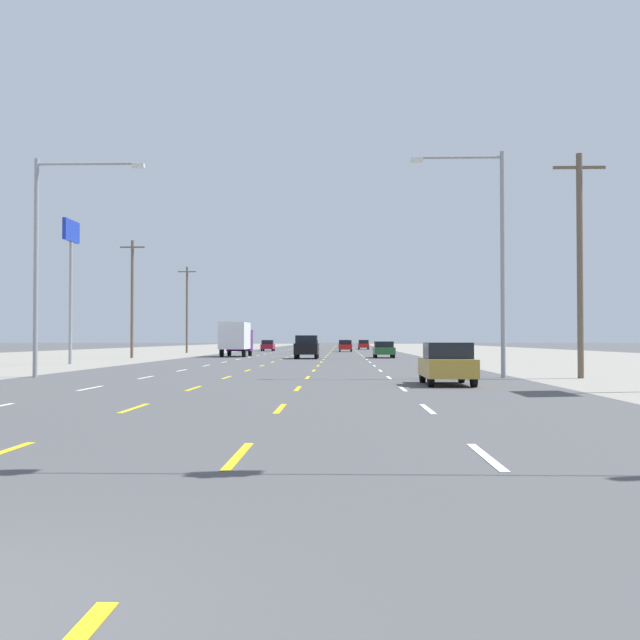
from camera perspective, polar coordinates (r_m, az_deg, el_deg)
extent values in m
plane|color=#4C4C4F|center=(70.20, -1.04, -2.76)|extent=(572.00, 572.00, 0.00)
cube|color=gray|center=(75.49, -20.18, -2.58)|extent=(28.00, 440.00, 0.01)
cube|color=gray|center=(73.35, 18.68, -2.63)|extent=(28.00, 440.00, 0.01)
cube|color=white|center=(27.49, -16.41, -4.80)|extent=(0.14, 2.60, 0.01)
cube|color=white|center=(34.69, -12.57, -4.11)|extent=(0.14, 2.60, 0.01)
cube|color=white|center=(42.00, -10.07, -3.64)|extent=(0.14, 2.60, 0.01)
cube|color=white|center=(49.36, -8.30, -3.31)|extent=(0.14, 2.60, 0.01)
cube|color=white|center=(56.76, -7.00, -3.07)|extent=(0.14, 2.60, 0.01)
cube|color=white|center=(64.18, -6.00, -2.88)|extent=(0.14, 2.60, 0.01)
cube|color=white|center=(71.62, -5.21, -2.72)|extent=(0.14, 2.60, 0.01)
cube|color=white|center=(79.07, -4.56, -2.60)|extent=(0.14, 2.60, 0.01)
cube|color=white|center=(86.53, -4.03, -2.50)|extent=(0.14, 2.60, 0.01)
cube|color=white|center=(94.00, -3.58, -2.41)|extent=(0.14, 2.60, 0.01)
cube|color=white|center=(101.47, -3.20, -2.34)|extent=(0.14, 2.60, 0.01)
cube|color=white|center=(108.94, -2.87, -2.28)|extent=(0.14, 2.60, 0.01)
cube|color=white|center=(116.42, -2.59, -2.22)|extent=(0.14, 2.60, 0.01)
cube|color=white|center=(123.90, -2.33, -2.17)|extent=(0.14, 2.60, 0.01)
cube|color=white|center=(131.39, -2.11, -2.13)|extent=(0.14, 2.60, 0.01)
cube|color=white|center=(138.87, -1.91, -2.09)|extent=(0.14, 2.60, 0.01)
cube|color=white|center=(146.36, -1.73, -2.05)|extent=(0.14, 2.60, 0.01)
cube|color=white|center=(153.84, -1.57, -2.02)|extent=(0.14, 2.60, 0.01)
cube|color=white|center=(161.33, -1.42, -1.99)|extent=(0.14, 2.60, 0.01)
cube|color=white|center=(168.82, -1.29, -1.97)|extent=(0.14, 2.60, 0.01)
cube|color=white|center=(176.31, -1.17, -1.94)|extent=(0.14, 2.60, 0.01)
cube|color=white|center=(183.80, -1.05, -1.92)|extent=(0.14, 2.60, 0.01)
cube|color=white|center=(191.30, -0.95, -1.90)|extent=(0.14, 2.60, 0.01)
cube|color=white|center=(198.79, -0.85, -1.88)|extent=(0.14, 2.60, 0.01)
cube|color=white|center=(206.28, -0.77, -1.87)|extent=(0.14, 2.60, 0.01)
cube|color=white|center=(213.78, -0.68, -1.85)|extent=(0.14, 2.60, 0.01)
cube|color=white|center=(221.27, -0.61, -1.84)|extent=(0.14, 2.60, 0.01)
cube|color=yellow|center=(19.32, -13.40, -6.28)|extent=(0.14, 2.60, 0.01)
cube|color=yellow|center=(26.62, -9.20, -4.95)|extent=(0.14, 2.60, 0.01)
cube|color=yellow|center=(34.01, -6.83, -4.18)|extent=(0.14, 2.60, 0.01)
cube|color=yellow|center=(41.43, -5.31, -3.69)|extent=(0.14, 2.60, 0.01)
cube|color=yellow|center=(48.88, -4.25, -3.34)|extent=(0.14, 2.60, 0.01)
cube|color=yellow|center=(56.35, -3.48, -3.09)|extent=(0.14, 2.60, 0.01)
cube|color=yellow|center=(63.82, -2.88, -2.89)|extent=(0.14, 2.60, 0.01)
cube|color=yellow|center=(71.29, -2.41, -2.74)|extent=(0.14, 2.60, 0.01)
cube|color=yellow|center=(78.78, -2.03, -2.61)|extent=(0.14, 2.60, 0.01)
cube|color=yellow|center=(86.26, -1.72, -2.51)|extent=(0.14, 2.60, 0.01)
cube|color=yellow|center=(93.75, -1.45, -2.42)|extent=(0.14, 2.60, 0.01)
cube|color=yellow|center=(101.24, -1.23, -2.34)|extent=(0.14, 2.60, 0.01)
cube|color=yellow|center=(108.73, -1.03, -2.28)|extent=(0.14, 2.60, 0.01)
cube|color=yellow|center=(116.22, -0.86, -2.22)|extent=(0.14, 2.60, 0.01)
cube|color=yellow|center=(123.71, -0.71, -2.17)|extent=(0.14, 2.60, 0.01)
cube|color=yellow|center=(131.21, -0.58, -2.13)|extent=(0.14, 2.60, 0.01)
cube|color=yellow|center=(138.70, -0.47, -2.09)|extent=(0.14, 2.60, 0.01)
cube|color=yellow|center=(146.20, -0.36, -2.06)|extent=(0.14, 2.60, 0.01)
cube|color=yellow|center=(153.69, -0.27, -2.02)|extent=(0.14, 2.60, 0.01)
cube|color=yellow|center=(161.19, -0.18, -2.00)|extent=(0.14, 2.60, 0.01)
cube|color=yellow|center=(168.68, -0.10, -1.97)|extent=(0.14, 2.60, 0.01)
cube|color=yellow|center=(176.18, -0.03, -1.95)|extent=(0.14, 2.60, 0.01)
cube|color=yellow|center=(183.68, 0.04, -1.92)|extent=(0.14, 2.60, 0.01)
cube|color=yellow|center=(191.17, 0.10, -1.90)|extent=(0.14, 2.60, 0.01)
cube|color=yellow|center=(198.67, 0.15, -1.88)|extent=(0.14, 2.60, 0.01)
cube|color=yellow|center=(206.17, 0.21, -1.87)|extent=(0.14, 2.60, 0.01)
cube|color=yellow|center=(213.67, 0.26, -1.85)|extent=(0.14, 2.60, 0.01)
cube|color=yellow|center=(221.16, 0.30, -1.84)|extent=(0.14, 2.60, 0.01)
cube|color=yellow|center=(11.32, -5.96, -9.80)|extent=(0.14, 2.60, 0.01)
cube|color=yellow|center=(18.73, -2.93, -6.47)|extent=(0.14, 2.60, 0.01)
cube|color=yellow|center=(26.20, -1.63, -5.03)|extent=(0.14, 2.60, 0.01)
cube|color=yellow|center=(33.67, -0.91, -4.22)|extent=(0.14, 2.60, 0.01)
cube|color=yellow|center=(41.16, -0.46, -3.71)|extent=(0.14, 2.60, 0.01)
cube|color=yellow|center=(48.65, -0.14, -3.36)|extent=(0.14, 2.60, 0.01)
cube|color=yellow|center=(56.15, 0.09, -3.10)|extent=(0.14, 2.60, 0.01)
cube|color=yellow|center=(63.64, 0.27, -2.90)|extent=(0.14, 2.60, 0.01)
cube|color=yellow|center=(71.14, 0.41, -2.74)|extent=(0.14, 2.60, 0.01)
cube|color=yellow|center=(78.63, 0.52, -2.61)|extent=(0.14, 2.60, 0.01)
cube|color=yellow|center=(86.13, 0.61, -2.51)|extent=(0.14, 2.60, 0.01)
cube|color=yellow|center=(93.63, 0.69, -2.42)|extent=(0.14, 2.60, 0.01)
cube|color=yellow|center=(101.13, 0.76, -2.34)|extent=(0.14, 2.60, 0.01)
cube|color=yellow|center=(108.62, 0.81, -2.28)|extent=(0.14, 2.60, 0.01)
cube|color=yellow|center=(116.12, 0.86, -2.22)|extent=(0.14, 2.60, 0.01)
cube|color=yellow|center=(123.62, 0.91, -2.17)|extent=(0.14, 2.60, 0.01)
cube|color=yellow|center=(131.12, 0.95, -2.13)|extent=(0.14, 2.60, 0.01)
cube|color=yellow|center=(138.62, 0.98, -2.09)|extent=(0.14, 2.60, 0.01)
cube|color=yellow|center=(146.12, 1.01, -2.06)|extent=(0.14, 2.60, 0.01)
cube|color=yellow|center=(153.62, 1.04, -2.02)|extent=(0.14, 2.60, 0.01)
cube|color=yellow|center=(161.12, 1.07, -2.00)|extent=(0.14, 2.60, 0.01)
cube|color=yellow|center=(168.62, 1.09, -1.97)|extent=(0.14, 2.60, 0.01)
cube|color=yellow|center=(176.12, 1.11, -1.95)|extent=(0.14, 2.60, 0.01)
cube|color=yellow|center=(183.62, 1.13, -1.92)|extent=(0.14, 2.60, 0.01)
cube|color=yellow|center=(191.11, 1.15, -1.90)|extent=(0.14, 2.60, 0.01)
cube|color=yellow|center=(198.61, 1.16, -1.88)|extent=(0.14, 2.60, 0.01)
cube|color=yellow|center=(206.11, 1.18, -1.87)|extent=(0.14, 2.60, 0.01)
cube|color=yellow|center=(213.61, 1.19, -1.85)|extent=(0.14, 2.60, 0.01)
cube|color=yellow|center=(221.11, 1.21, -1.84)|extent=(0.14, 2.60, 0.01)
cube|color=white|center=(11.41, 12.01, -9.71)|extent=(0.14, 2.60, 0.01)
cube|color=white|center=(18.79, 7.84, -6.44)|extent=(0.14, 2.60, 0.01)
cube|color=white|center=(26.23, 6.05, -5.01)|extent=(0.14, 2.60, 0.01)
cube|color=white|center=(33.70, 5.06, -4.21)|extent=(0.14, 2.60, 0.01)
cube|color=white|center=(41.19, 4.42, -3.70)|extent=(0.14, 2.60, 0.01)
cube|color=white|center=(48.67, 3.99, -3.35)|extent=(0.14, 2.60, 0.01)
cube|color=white|center=(56.16, 3.67, -3.09)|extent=(0.14, 2.60, 0.01)
cube|color=white|center=(63.66, 3.42, -2.89)|extent=(0.14, 2.60, 0.01)
cube|color=white|center=(71.15, 3.23, -2.74)|extent=(0.14, 2.60, 0.01)
cube|color=white|center=(78.65, 3.07, -2.61)|extent=(0.14, 2.60, 0.01)
cube|color=white|center=(86.14, 2.94, -2.51)|extent=(0.14, 2.60, 0.01)
cube|color=white|center=(93.64, 2.83, -2.42)|extent=(0.14, 2.60, 0.01)
cube|color=white|center=(101.14, 2.74, -2.34)|extent=(0.14, 2.60, 0.01)
cube|color=white|center=(108.63, 2.66, -2.28)|extent=(0.14, 2.60, 0.01)
cube|color=white|center=(116.13, 2.59, -2.22)|extent=(0.14, 2.60, 0.01)
cube|color=white|center=(123.63, 2.53, -2.17)|extent=(0.14, 2.60, 0.01)
cube|color=white|center=(131.13, 2.48, -2.13)|extent=(0.14, 2.60, 0.01)
cube|color=white|center=(138.63, 2.43, -2.09)|extent=(0.14, 2.60, 0.01)
cube|color=white|center=(146.13, 2.39, -2.05)|extent=(0.14, 2.60, 0.01)
cube|color=white|center=(153.62, 2.35, -2.02)|extent=(0.14, 2.60, 0.01)
cube|color=white|center=(161.12, 2.31, -1.99)|extent=(0.14, 2.60, 0.01)
cube|color=white|center=(168.62, 2.28, -1.97)|extent=(0.14, 2.60, 0.01)
cube|color=white|center=(176.12, 2.25, -1.94)|extent=(0.14, 2.60, 0.01)
cube|color=white|center=(183.62, 2.22, -1.92)|extent=(0.14, 2.60, 0.01)
cube|color=white|center=(191.12, 2.20, -1.90)|extent=(0.14, 2.60, 0.01)
cube|color=white|center=(198.62, 2.17, -1.88)|extent=(0.14, 2.60, 0.01)
cube|color=white|center=(206.12, 2.15, -1.87)|extent=(0.14, 2.60, 0.01)
cube|color=white|center=(213.62, 2.13, -1.85)|extent=(0.14, 2.60, 0.01)
cube|color=white|center=(221.12, 2.11, -1.84)|extent=(0.14, 2.60, 0.01)
cube|color=#B28C33|center=(28.83, 9.23, -3.44)|extent=(1.72, 3.90, 0.66)
cube|color=black|center=(28.57, 9.29, -2.21)|extent=(1.58, 1.90, 0.58)
cylinder|color=black|center=(30.15, 7.48, -3.98)|extent=(0.20, 0.60, 0.60)
cylinder|color=black|center=(30.33, 10.27, -3.95)|extent=(0.20, 0.60, 0.60)
cylinder|color=black|center=(27.37, 8.08, -4.24)|extent=(0.20, 0.60, 0.60)
cylinder|color=black|center=(27.57, 11.15, -4.21)|extent=(0.20, 0.60, 0.60)
cube|color=black|center=(66.69, -0.97, -2.11)|extent=(1.98, 4.90, 0.92)
cube|color=black|center=(66.63, -0.97, -1.42)|extent=(1.82, 2.70, 0.68)
cylinder|color=black|center=(68.44, -1.61, -2.48)|extent=(0.26, 0.76, 0.76)
cylinder|color=black|center=(68.36, -0.20, -2.48)|extent=(0.26, 0.76, 0.76)
cylinder|color=black|center=(65.04, -1.78, -2.53)|extent=(0.26, 0.76, 0.76)
cylinder|color=black|center=(64.97, -0.30, -2.54)|extent=(0.26, 0.76, 0.76)
cube|color=#235B2D|center=(69.73, 4.67, -2.25)|extent=(1.80, 4.50, 0.62)
cube|color=black|center=(69.63, 4.68, -1.78)|extent=(1.62, 2.10, 0.52)
cylinder|color=black|center=(71.25, 3.99, -2.48)|extent=(0.22, 0.64, 0.64)
cylinder|color=black|center=(71.33, 5.22, -2.48)|extent=(0.22, 0.64, 0.64)
cylinder|color=black|center=(68.15, 4.10, -2.53)|extent=(0.22, 0.64, 0.64)
cylinder|color=black|center=(68.24, 5.39, -2.53)|extent=(0.22, 0.64, 0.64)
cube|color=#4C196B|center=(77.58, -5.87, -1.50)|extent=(2.40, 1.90, 2.10)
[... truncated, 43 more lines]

